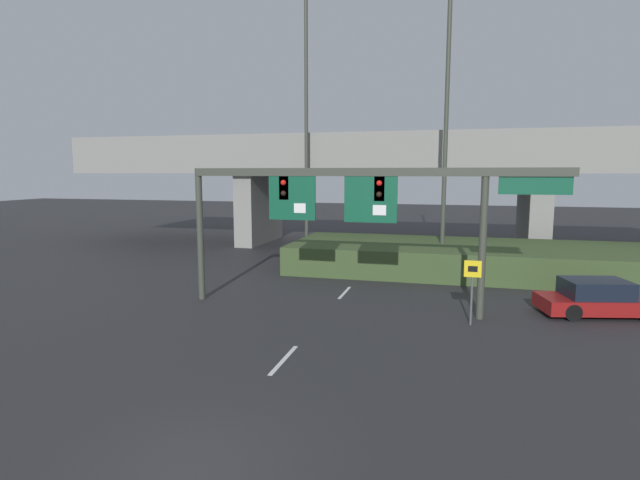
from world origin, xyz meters
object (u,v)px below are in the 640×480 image
signal_gantry (355,197)px  highway_light_pole_near (447,105)px  parked_sedan_near_right (598,299)px  highway_light_pole_far (306,112)px  speed_limit_sign (472,282)px

signal_gantry → highway_light_pole_near: bearing=70.7°
highway_light_pole_near → parked_sedan_near_right: (6.06, -7.51, -8.46)m
signal_gantry → parked_sedan_near_right: 10.22m
highway_light_pole_near → highway_light_pole_far: size_ratio=0.96×
signal_gantry → speed_limit_sign: size_ratio=6.09×
highway_light_pole_near → speed_limit_sign: bearing=-82.9°
signal_gantry → parked_sedan_near_right: signal_gantry is taller
highway_light_pole_near → parked_sedan_near_right: 12.84m
signal_gantry → speed_limit_sign: signal_gantry is taller
speed_limit_sign → highway_light_pole_far: bearing=126.9°
signal_gantry → speed_limit_sign: bearing=-11.6°
signal_gantry → highway_light_pole_far: bearing=114.2°
parked_sedan_near_right → speed_limit_sign: bearing=-164.0°
speed_limit_sign → highway_light_pole_far: size_ratio=0.13×
signal_gantry → speed_limit_sign: (4.49, -0.92, -2.96)m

